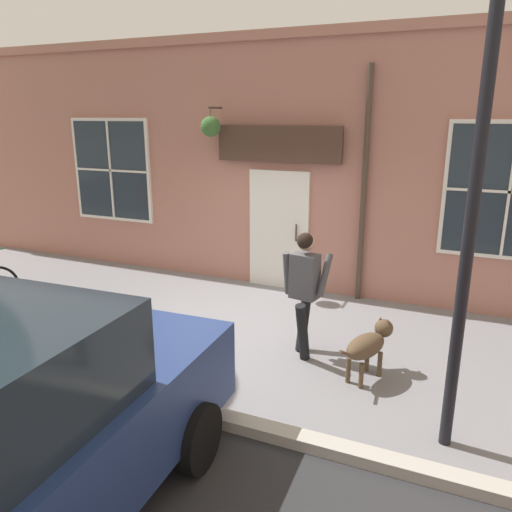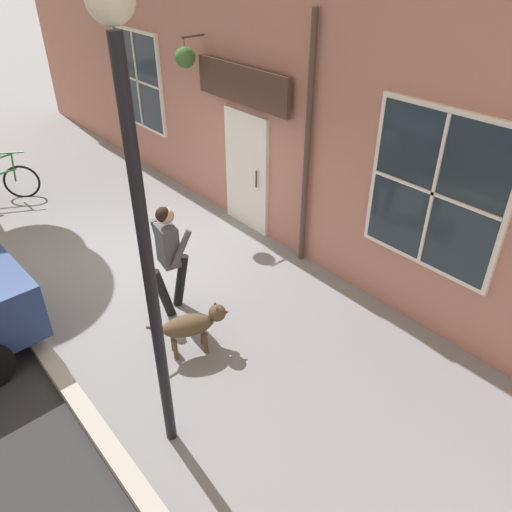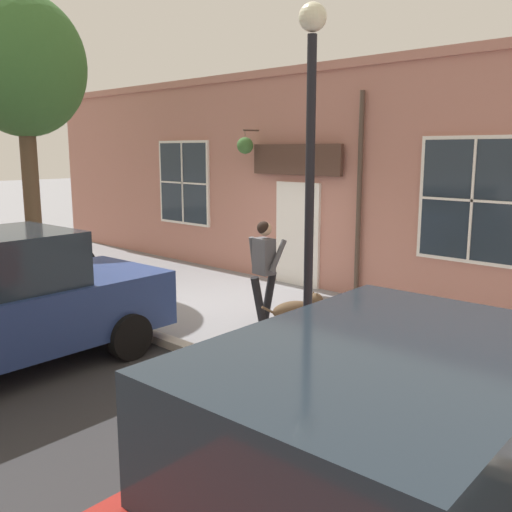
{
  "view_description": "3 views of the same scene",
  "coord_description": "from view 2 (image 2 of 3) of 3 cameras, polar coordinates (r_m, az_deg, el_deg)",
  "views": [
    {
      "loc": [
        5.89,
        3.19,
        3.03
      ],
      "look_at": [
        -0.95,
        0.2,
        0.9
      ],
      "focal_mm": 35.0,
      "sensor_mm": 36.0,
      "label": 1
    },
    {
      "loc": [
        2.94,
        6.43,
        4.52
      ],
      "look_at": [
        -0.58,
        2.25,
        1.01
      ],
      "focal_mm": 35.0,
      "sensor_mm": 36.0,
      "label": 2
    },
    {
      "loc": [
        6.73,
        7.38,
        2.73
      ],
      "look_at": [
        -0.68,
        0.35,
        0.83
      ],
      "focal_mm": 40.0,
      "sensor_mm": 36.0,
      "label": 3
    }
  ],
  "objects": [
    {
      "name": "ground_plane",
      "position": [
        8.39,
        -13.03,
        -0.8
      ],
      "size": [
        90.0,
        90.0,
        0.0
      ],
      "primitive_type": "plane",
      "color": "gray"
    },
    {
      "name": "storefront_facade",
      "position": [
        8.64,
        -0.69,
        17.07
      ],
      "size": [
        0.95,
        18.0,
        4.35
      ],
      "color": "#B27566",
      "rests_on": "ground_plane"
    },
    {
      "name": "pedestrian_walking",
      "position": [
        6.75,
        -9.98,
        0.53
      ],
      "size": [
        0.66,
        0.6,
        1.64
      ],
      "color": "black",
      "rests_on": "ground_plane"
    },
    {
      "name": "dog_on_leash",
      "position": [
        6.34,
        -7.2,
        -7.73
      ],
      "size": [
        1.0,
        0.52,
        0.67
      ],
      "color": "brown",
      "rests_on": "ground_plane"
    },
    {
      "name": "street_lamp",
      "position": [
        3.93,
        -13.42,
        7.26
      ],
      "size": [
        0.32,
        0.32,
        4.36
      ],
      "color": "black",
      "rests_on": "ground_plane"
    }
  ]
}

